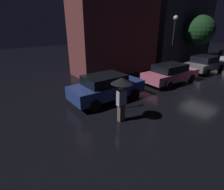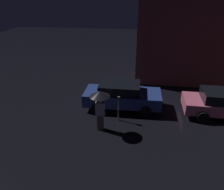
# 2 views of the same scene
# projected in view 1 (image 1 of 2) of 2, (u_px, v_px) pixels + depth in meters

# --- Properties ---
(ground_plane) EXTENTS (60.00, 60.00, 0.00)m
(ground_plane) POSITION_uv_depth(u_px,v_px,m) (204.00, 80.00, 13.64)
(ground_plane) COLOR black
(building_facade_left) EXTENTS (7.69, 3.00, 7.35)m
(building_facade_left) POSITION_uv_depth(u_px,v_px,m) (116.00, 29.00, 15.01)
(building_facade_left) COLOR brown
(building_facade_left) RESTS_ON ground
(building_facade_right) EXTENTS (9.06, 3.00, 9.56)m
(building_facade_right) POSITION_uv_depth(u_px,v_px,m) (181.00, 17.00, 19.68)
(building_facade_right) COLOR #3D3D47
(building_facade_right) RESTS_ON ground
(parked_car_blue) EXTENTS (4.29, 2.00, 1.50)m
(parked_car_blue) POSITION_uv_depth(u_px,v_px,m) (106.00, 87.00, 9.90)
(parked_car_blue) COLOR navy
(parked_car_blue) RESTS_ON ground
(parked_car_pink) EXTENTS (4.55, 1.98, 1.41)m
(parked_car_pink) POSITION_uv_depth(u_px,v_px,m) (170.00, 73.00, 12.83)
(parked_car_pink) COLOR #DB6684
(parked_car_pink) RESTS_ON ground
(parked_car_grey) EXTENTS (4.00, 2.03, 1.49)m
(parked_car_grey) POSITION_uv_depth(u_px,v_px,m) (204.00, 64.00, 15.67)
(parked_car_grey) COLOR slate
(parked_car_grey) RESTS_ON ground
(pedestrian_with_umbrella) EXTENTS (0.95, 0.95, 2.05)m
(pedestrian_with_umbrella) POSITION_uv_depth(u_px,v_px,m) (122.00, 88.00, 7.41)
(pedestrian_with_umbrella) COLOR #66564C
(pedestrian_with_umbrella) RESTS_ON ground
(parking_meter) EXTENTS (0.12, 0.10, 1.36)m
(parking_meter) POSITION_uv_depth(u_px,v_px,m) (121.00, 94.00, 8.82)
(parking_meter) COLOR #4C5154
(parking_meter) RESTS_ON ground
(street_lamp_near) EXTENTS (0.40, 0.40, 4.77)m
(street_lamp_near) POSITION_uv_depth(u_px,v_px,m) (174.00, 35.00, 15.36)
(street_lamp_near) COLOR black
(street_lamp_near) RESTS_ON ground
(street_lamp_far) EXTENTS (0.44, 0.44, 4.47)m
(street_lamp_far) POSITION_uv_depth(u_px,v_px,m) (211.00, 33.00, 19.39)
(street_lamp_far) COLOR black
(street_lamp_far) RESTS_ON ground
(street_tree) EXTENTS (2.96, 2.96, 4.95)m
(street_tree) POSITION_uv_depth(u_px,v_px,m) (200.00, 31.00, 17.89)
(street_tree) COLOR #473323
(street_tree) RESTS_ON ground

